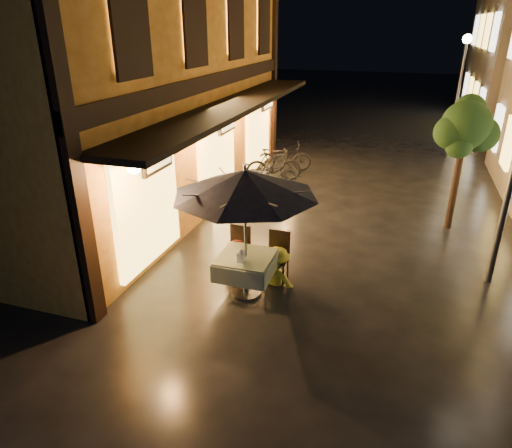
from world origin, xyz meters
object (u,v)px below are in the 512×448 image
(table_lantern, at_px, (241,255))
(person_yellow, at_px, (277,249))
(patio_umbrella, at_px, (245,183))
(bicycle_0, at_px, (244,194))
(person_orange, at_px, (235,241))
(cafe_table, at_px, (246,265))

(table_lantern, distance_m, person_yellow, 0.94)
(patio_umbrella, xyz_separation_m, bicycle_0, (-1.44, 3.97, -1.73))
(patio_umbrella, bearing_deg, person_orange, 125.02)
(cafe_table, distance_m, patio_umbrella, 1.56)
(person_yellow, height_order, bicycle_0, person_yellow)
(patio_umbrella, distance_m, table_lantern, 1.25)
(cafe_table, relative_size, table_lantern, 3.96)
(person_yellow, bearing_deg, bicycle_0, -48.62)
(table_lantern, height_order, person_yellow, person_yellow)
(cafe_table, bearing_deg, person_orange, 125.02)
(person_yellow, xyz_separation_m, bicycle_0, (-1.87, 3.40, -0.29))
(patio_umbrella, bearing_deg, bicycle_0, 109.88)
(table_lantern, relative_size, bicycle_0, 0.16)
(cafe_table, xyz_separation_m, person_orange, (-0.41, 0.59, 0.15))
(person_orange, relative_size, bicycle_0, 0.93)
(table_lantern, xyz_separation_m, bicycle_0, (-1.44, 4.21, -0.50))
(patio_umbrella, distance_m, person_orange, 1.58)
(person_orange, bearing_deg, bicycle_0, -88.27)
(table_lantern, relative_size, person_yellow, 0.18)
(cafe_table, height_order, person_orange, person_orange)
(table_lantern, bearing_deg, person_yellow, 62.03)
(table_lantern, relative_size, person_orange, 0.17)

